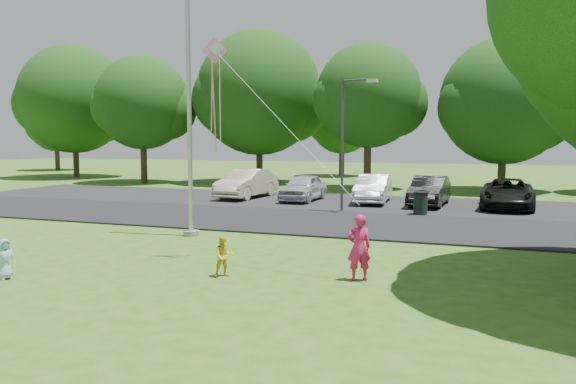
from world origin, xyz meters
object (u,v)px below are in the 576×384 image
(trash_can, at_px, (420,204))
(child_blue, at_px, (5,259))
(woman, at_px, (359,247))
(street_lamp, at_px, (347,132))
(child_yellow, at_px, (224,256))
(flagpole, at_px, (189,103))
(kite, at_px, (217,69))

(trash_can, relative_size, child_blue, 1.04)
(woman, bearing_deg, street_lamp, -103.37)
(child_yellow, xyz_separation_m, child_blue, (-4.41, -1.83, -0.01))
(trash_can, height_order, woman, woman)
(flagpole, xyz_separation_m, child_blue, (-1.07, -6.26, -3.72))
(street_lamp, relative_size, child_blue, 6.17)
(street_lamp, bearing_deg, trash_can, 12.39)
(flagpole, relative_size, child_yellow, 10.82)
(child_yellow, height_order, kite, kite)
(street_lamp, distance_m, child_yellow, 11.88)
(child_yellow, bearing_deg, flagpole, 90.52)
(kite, bearing_deg, street_lamp, 68.30)
(flagpole, xyz_separation_m, woman, (6.23, -3.73, -3.44))
(trash_can, height_order, kite, kite)
(trash_can, relative_size, kite, 0.22)
(trash_can, xyz_separation_m, kite, (-3.90, -9.94, 4.31))
(woman, relative_size, child_yellow, 1.57)
(child_yellow, relative_size, kite, 0.22)
(flagpole, xyz_separation_m, kite, (2.41, -2.82, 0.61))
(woman, bearing_deg, trash_can, -118.92)
(flagpole, relative_size, child_blue, 11.09)
(woman, height_order, child_yellow, woman)
(flagpole, distance_m, child_blue, 7.35)
(flagpole, bearing_deg, kite, -49.50)
(trash_can, bearing_deg, flagpole, -131.56)
(woman, bearing_deg, child_yellow, -15.10)
(street_lamp, relative_size, child_yellow, 6.02)
(street_lamp, xyz_separation_m, woman, (2.93, -10.83, -2.61))
(woman, xyz_separation_m, child_yellow, (-2.90, -0.69, -0.26))
(street_lamp, distance_m, trash_can, 4.16)
(flagpole, distance_m, woman, 8.04)
(flagpole, height_order, child_yellow, flagpole)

